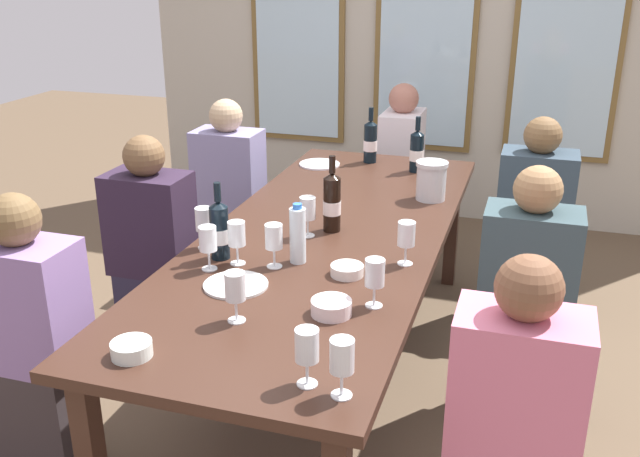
% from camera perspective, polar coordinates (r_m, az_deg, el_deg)
% --- Properties ---
extents(ground_plane, '(12.00, 12.00, 0.00)m').
position_cam_1_polar(ground_plane, '(3.43, 0.47, -11.86)').
color(ground_plane, brown).
extents(back_wall_with_windows, '(4.20, 0.10, 2.90)m').
position_cam_1_polar(back_wall_with_windows, '(5.25, 8.59, 16.40)').
color(back_wall_with_windows, '#B9B19F').
rests_on(back_wall_with_windows, ground).
extents(dining_table, '(1.00, 2.63, 0.74)m').
position_cam_1_polar(dining_table, '(3.11, 0.51, -1.35)').
color(dining_table, '#3C2319').
rests_on(dining_table, ground).
extents(white_plate_0, '(0.24, 0.24, 0.01)m').
position_cam_1_polar(white_plate_0, '(2.61, -6.75, -4.50)').
color(white_plate_0, white).
rests_on(white_plate_0, dining_table).
extents(white_plate_1, '(0.23, 0.23, 0.01)m').
position_cam_1_polar(white_plate_1, '(4.07, -0.04, 5.17)').
color(white_plate_1, white).
rests_on(white_plate_1, dining_table).
extents(metal_pitcher, '(0.16, 0.16, 0.19)m').
position_cam_1_polar(metal_pitcher, '(3.51, 8.89, 3.82)').
color(metal_pitcher, silver).
rests_on(metal_pitcher, dining_table).
extents(wine_bottle_0, '(0.08, 0.08, 0.31)m').
position_cam_1_polar(wine_bottle_0, '(3.96, 7.74, 6.16)').
color(wine_bottle_0, black).
rests_on(wine_bottle_0, dining_table).
extents(wine_bottle_1, '(0.08, 0.08, 0.34)m').
position_cam_1_polar(wine_bottle_1, '(3.06, 0.96, 2.13)').
color(wine_bottle_1, black).
rests_on(wine_bottle_1, dining_table).
extents(wine_bottle_2, '(0.08, 0.08, 0.31)m').
position_cam_1_polar(wine_bottle_2, '(2.81, -8.05, -0.10)').
color(wine_bottle_2, black).
rests_on(wine_bottle_2, dining_table).
extents(wine_bottle_3, '(0.08, 0.08, 0.32)m').
position_cam_1_polar(wine_bottle_3, '(4.11, 4.05, 6.96)').
color(wine_bottle_3, black).
rests_on(wine_bottle_3, dining_table).
extents(tasting_bowl_0, '(0.12, 0.12, 0.04)m').
position_cam_1_polar(tasting_bowl_0, '(2.67, 2.18, -3.35)').
color(tasting_bowl_0, white).
rests_on(tasting_bowl_0, dining_table).
extents(tasting_bowl_1, '(0.12, 0.12, 0.05)m').
position_cam_1_polar(tasting_bowl_1, '(2.23, -14.83, -9.30)').
color(tasting_bowl_1, white).
rests_on(tasting_bowl_1, dining_table).
extents(tasting_bowl_2, '(0.12, 0.12, 0.05)m').
position_cam_1_polar(tasting_bowl_2, '(3.79, 8.96, 3.98)').
color(tasting_bowl_2, white).
rests_on(tasting_bowl_2, dining_table).
extents(tasting_bowl_3, '(0.14, 0.14, 0.05)m').
position_cam_1_polar(tasting_bowl_3, '(2.39, 0.92, -6.32)').
color(tasting_bowl_3, white).
rests_on(tasting_bowl_3, dining_table).
extents(water_bottle, '(0.06, 0.06, 0.24)m').
position_cam_1_polar(water_bottle, '(2.75, -1.79, -0.51)').
color(water_bottle, white).
rests_on(water_bottle, dining_table).
extents(wine_glass_0, '(0.07, 0.07, 0.17)m').
position_cam_1_polar(wine_glass_0, '(2.75, -6.68, -0.57)').
color(wine_glass_0, white).
rests_on(wine_glass_0, dining_table).
extents(wine_glass_1, '(0.07, 0.07, 0.17)m').
position_cam_1_polar(wine_glass_1, '(1.98, -1.05, -9.42)').
color(wine_glass_1, white).
rests_on(wine_glass_1, dining_table).
extents(wine_glass_2, '(0.07, 0.07, 0.17)m').
position_cam_1_polar(wine_glass_2, '(1.93, 1.77, -10.25)').
color(wine_glass_2, white).
rests_on(wine_glass_2, dining_table).
extents(wine_glass_3, '(0.07, 0.07, 0.17)m').
position_cam_1_polar(wine_glass_3, '(2.74, 6.92, -0.51)').
color(wine_glass_3, white).
rests_on(wine_glass_3, dining_table).
extents(wine_glass_4, '(0.07, 0.07, 0.17)m').
position_cam_1_polar(wine_glass_4, '(2.32, -6.80, -4.71)').
color(wine_glass_4, white).
rests_on(wine_glass_4, dining_table).
extents(wine_glass_5, '(0.07, 0.07, 0.17)m').
position_cam_1_polar(wine_glass_5, '(2.71, -8.95, -0.98)').
color(wine_glass_5, white).
rests_on(wine_glass_5, dining_table).
extents(wine_glass_6, '(0.07, 0.07, 0.17)m').
position_cam_1_polar(wine_glass_6, '(3.00, -1.00, 1.47)').
color(wine_glass_6, white).
rests_on(wine_glass_6, dining_table).
extents(wine_glass_7, '(0.07, 0.07, 0.17)m').
position_cam_1_polar(wine_glass_7, '(2.41, 4.40, -3.63)').
color(wine_glass_7, white).
rests_on(wine_glass_7, dining_table).
extents(wine_glass_8, '(0.07, 0.07, 0.17)m').
position_cam_1_polar(wine_glass_8, '(2.70, -3.72, -0.73)').
color(wine_glass_8, white).
rests_on(wine_glass_8, dining_table).
extents(wine_glass_9, '(0.07, 0.07, 0.17)m').
position_cam_1_polar(wine_glass_9, '(2.91, -9.29, 0.66)').
color(wine_glass_9, white).
rests_on(wine_glass_9, dining_table).
extents(seated_person_0, '(0.38, 0.24, 1.11)m').
position_cam_1_polar(seated_person_0, '(2.85, -21.91, -8.61)').
color(seated_person_0, '#392F31').
rests_on(seated_person_0, ground).
extents(seated_person_1, '(0.38, 0.24, 1.11)m').
position_cam_1_polar(seated_person_1, '(2.28, 15.07, -15.75)').
color(seated_person_1, '#2B2D37').
rests_on(seated_person_1, ground).
extents(seated_person_2, '(0.38, 0.24, 1.11)m').
position_cam_1_polar(seated_person_2, '(4.21, -7.22, 2.40)').
color(seated_person_2, '#303434').
rests_on(seated_person_2, ground).
extents(seated_person_3, '(0.38, 0.24, 1.11)m').
position_cam_1_polar(seated_person_3, '(3.90, 16.62, 0.15)').
color(seated_person_3, '#37373B').
rests_on(seated_person_3, ground).
extents(seated_person_4, '(0.38, 0.24, 1.11)m').
position_cam_1_polar(seated_person_4, '(3.48, -13.20, -2.13)').
color(seated_person_4, '#2A263C').
rests_on(seated_person_4, ground).
extents(seated_person_5, '(0.38, 0.24, 1.11)m').
position_cam_1_polar(seated_person_5, '(3.06, 16.06, -5.74)').
color(seated_person_5, '#2F323F').
rests_on(seated_person_5, ground).
extents(seated_person_6, '(0.24, 0.38, 1.11)m').
position_cam_1_polar(seated_person_6, '(4.69, 6.46, 4.41)').
color(seated_person_6, '#242C43').
rests_on(seated_person_6, ground).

